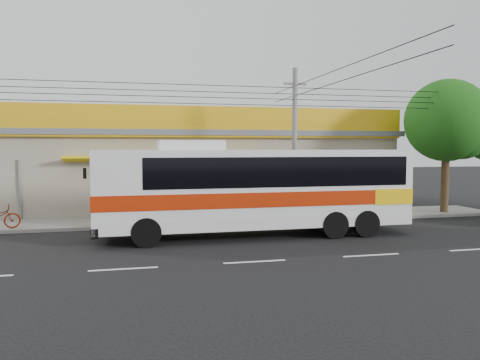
# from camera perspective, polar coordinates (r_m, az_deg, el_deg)

# --- Properties ---
(ground) EXTENTS (120.00, 120.00, 0.00)m
(ground) POSITION_cam_1_polar(r_m,az_deg,el_deg) (17.24, -0.30, -7.99)
(ground) COLOR black
(ground) RESTS_ON ground
(sidewalk) EXTENTS (30.00, 3.20, 0.15)m
(sidewalk) POSITION_cam_1_polar(r_m,az_deg,el_deg) (23.03, -3.53, -4.77)
(sidewalk) COLOR gray
(sidewalk) RESTS_ON ground
(lane_markings) EXTENTS (50.00, 0.12, 0.01)m
(lane_markings) POSITION_cam_1_polar(r_m,az_deg,el_deg) (14.87, 1.80, -9.94)
(lane_markings) COLOR silver
(lane_markings) RESTS_ON ground
(storefront_building) EXTENTS (22.60, 9.20, 5.70)m
(storefront_building) POSITION_cam_1_polar(r_m,az_deg,el_deg) (28.27, -5.36, 1.38)
(storefront_building) COLOR gray
(storefront_building) RESTS_ON ground
(coach_bus) EXTENTS (12.53, 2.74, 3.86)m
(coach_bus) POSITION_cam_1_polar(r_m,az_deg,el_deg) (18.82, 2.48, -0.64)
(coach_bus) COLOR silver
(coach_bus) RESTS_ON ground
(utility_pole) EXTENTS (34.00, 14.00, 7.23)m
(utility_pole) POSITION_cam_1_polar(r_m,az_deg,el_deg) (22.04, 6.71, 10.17)
(utility_pole) COLOR slate
(utility_pole) RESTS_ON ground
(tree_near) EXTENTS (4.32, 4.32, 7.16)m
(tree_near) POSITION_cam_1_polar(r_m,az_deg,el_deg) (27.07, 24.21, 6.32)
(tree_near) COLOR #312113
(tree_near) RESTS_ON ground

